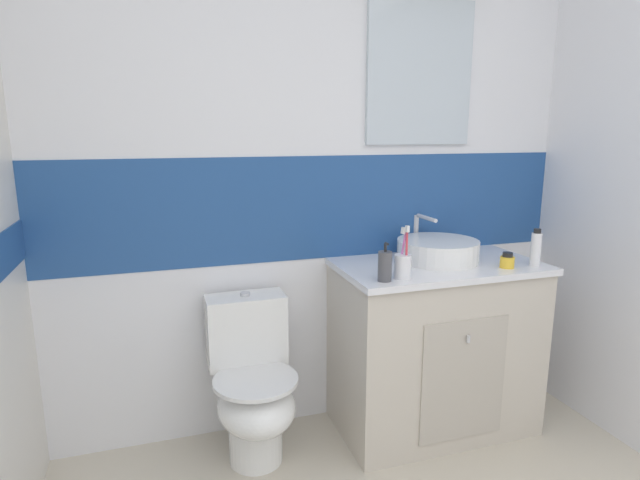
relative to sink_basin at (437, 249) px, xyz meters
name	(u,v)px	position (x,y,z in m)	size (l,w,h in m)	color
wall_back_tiled	(320,174)	(-0.51, 0.27, 0.36)	(3.20, 0.20, 2.50)	white
vanity_cabinet	(434,346)	(-0.02, -0.04, -0.48)	(0.97, 0.55, 0.85)	beige
sink_basin	(437,249)	(0.00, 0.00, 0.00)	(0.39, 0.43, 0.20)	white
toilet	(253,386)	(-0.92, -0.02, -0.56)	(0.37, 0.50, 0.74)	white
toothbrush_cup	(403,265)	(-0.30, -0.22, 0.00)	(0.07, 0.07, 0.23)	white
soap_dispenser	(385,266)	(-0.39, -0.24, 0.01)	(0.06, 0.06, 0.17)	#4C4C51
deodorant_spray_can	(536,248)	(0.38, -0.23, 0.03)	(0.05, 0.05, 0.18)	white
hair_gel_jar	(507,261)	(0.24, -0.22, -0.02)	(0.06, 0.06, 0.07)	yellow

